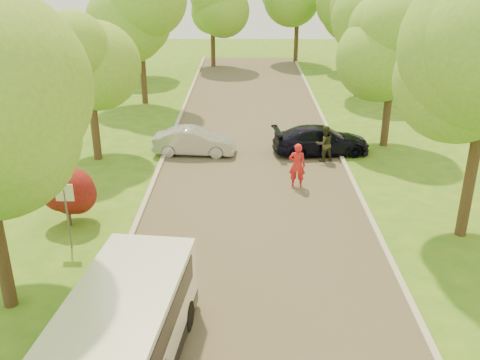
{
  "coord_description": "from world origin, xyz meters",
  "views": [
    {
      "loc": [
        -0.33,
        -10.67,
        8.51
      ],
      "look_at": [
        -0.51,
        6.47,
        1.3
      ],
      "focal_mm": 40.0,
      "sensor_mm": 36.0,
      "label": 1
    }
  ],
  "objects_px": {
    "minivan": "(123,336)",
    "silver_sedan": "(194,141)",
    "street_sign": "(66,203)",
    "dark_sedan": "(321,140)",
    "person_striped": "(297,165)",
    "person_olive": "(324,144)"
  },
  "relations": [
    {
      "from": "person_striped",
      "to": "person_olive",
      "type": "xyz_separation_m",
      "value": [
        1.47,
        2.89,
        -0.08
      ]
    },
    {
      "from": "dark_sedan",
      "to": "person_olive",
      "type": "xyz_separation_m",
      "value": [
        0.01,
        -1.0,
        0.17
      ]
    },
    {
      "from": "minivan",
      "to": "dark_sedan",
      "type": "distance_m",
      "value": 15.61
    },
    {
      "from": "minivan",
      "to": "person_striped",
      "type": "height_order",
      "value": "minivan"
    },
    {
      "from": "dark_sedan",
      "to": "minivan",
      "type": "bearing_deg",
      "value": 150.14
    },
    {
      "from": "person_olive",
      "to": "person_striped",
      "type": "bearing_deg",
      "value": 45.86
    },
    {
      "from": "dark_sedan",
      "to": "person_striped",
      "type": "xyz_separation_m",
      "value": [
        -1.46,
        -3.9,
        0.26
      ]
    },
    {
      "from": "street_sign",
      "to": "silver_sedan",
      "type": "bearing_deg",
      "value": 70.13
    },
    {
      "from": "silver_sedan",
      "to": "person_striped",
      "type": "relative_size",
      "value": 2.07
    },
    {
      "from": "street_sign",
      "to": "person_striped",
      "type": "distance_m",
      "value": 9.0
    },
    {
      "from": "dark_sedan",
      "to": "person_striped",
      "type": "height_order",
      "value": "person_striped"
    },
    {
      "from": "street_sign",
      "to": "dark_sedan",
      "type": "xyz_separation_m",
      "value": [
        8.98,
        8.81,
        -0.92
      ]
    },
    {
      "from": "silver_sedan",
      "to": "dark_sedan",
      "type": "xyz_separation_m",
      "value": [
        5.85,
        0.16,
        0.03
      ]
    },
    {
      "from": "street_sign",
      "to": "person_striped",
      "type": "bearing_deg",
      "value": 33.15
    },
    {
      "from": "minivan",
      "to": "silver_sedan",
      "type": "height_order",
      "value": "minivan"
    },
    {
      "from": "street_sign",
      "to": "minivan",
      "type": "distance_m",
      "value": 6.28
    },
    {
      "from": "street_sign",
      "to": "dark_sedan",
      "type": "height_order",
      "value": "street_sign"
    },
    {
      "from": "person_striped",
      "to": "person_olive",
      "type": "height_order",
      "value": "person_striped"
    },
    {
      "from": "person_olive",
      "to": "street_sign",
      "type": "bearing_deg",
      "value": 23.73
    },
    {
      "from": "dark_sedan",
      "to": "person_olive",
      "type": "relative_size",
      "value": 2.72
    },
    {
      "from": "street_sign",
      "to": "minivan",
      "type": "bearing_deg",
      "value": -62.51
    },
    {
      "from": "dark_sedan",
      "to": "person_striped",
      "type": "bearing_deg",
      "value": 152.58
    }
  ]
}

